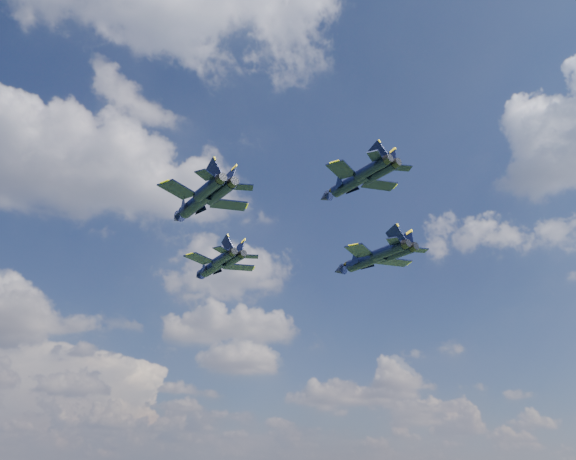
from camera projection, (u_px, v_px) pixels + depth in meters
The scene contains 4 objects.
jet_lead at pixel (213, 267), 93.68m from camera, with size 11.93×16.40×3.87m.
jet_left at pixel (195, 204), 70.98m from camera, with size 11.30×15.66×3.71m.
jet_right at pixel (364, 261), 90.21m from camera, with size 12.88×17.66×4.22m.
jet_slot at pixel (348, 184), 72.01m from camera, with size 10.44×14.45×3.43m.
Camera 1 is at (-21.84, -66.09, 21.98)m, focal length 35.00 mm.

